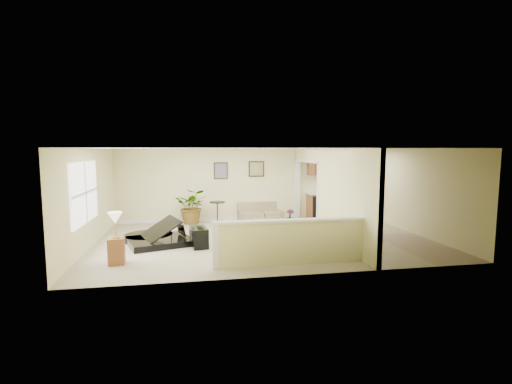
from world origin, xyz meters
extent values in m
plane|color=#B4A88C|center=(0.00, 0.00, 0.00)|extent=(9.00, 9.00, 0.00)
cube|color=beige|center=(0.00, 3.00, 1.25)|extent=(9.00, 0.04, 2.50)
cube|color=beige|center=(0.00, -3.00, 1.25)|extent=(9.00, 0.04, 2.50)
cube|color=beige|center=(-4.50, 0.00, 1.25)|extent=(0.04, 6.00, 2.50)
cube|color=beige|center=(4.50, 0.00, 1.25)|extent=(0.04, 6.00, 2.50)
cube|color=white|center=(0.00, 0.00, 2.50)|extent=(9.00, 6.00, 0.04)
cube|color=gray|center=(3.15, 0.00, 0.00)|extent=(2.70, 6.00, 0.01)
cube|color=beige|center=(1.80, -1.20, 1.25)|extent=(0.12, 3.60, 2.50)
cube|color=beige|center=(1.80, 1.77, 2.30)|extent=(0.12, 2.35, 0.40)
cube|color=beige|center=(0.15, -2.30, 0.47)|extent=(3.30, 0.12, 0.95)
cube|color=white|center=(0.15, -2.30, 0.96)|extent=(3.40, 0.22, 0.05)
cube|color=white|center=(-1.50, -2.30, 0.50)|extent=(0.14, 0.14, 1.00)
cube|color=white|center=(-4.49, -0.50, 1.45)|extent=(0.05, 2.15, 1.45)
cube|color=#372314|center=(-0.95, 2.98, 1.75)|extent=(0.48, 0.03, 0.58)
cube|color=#8A576D|center=(-0.95, 2.96, 1.75)|extent=(0.40, 0.01, 0.50)
cube|color=#372314|center=(0.30, 2.98, 1.80)|extent=(0.55, 0.03, 0.55)
cube|color=silver|center=(0.30, 2.96, 1.80)|extent=(0.46, 0.01, 0.46)
cube|color=brown|center=(3.30, 2.70, 0.45)|extent=(2.30, 0.60, 0.90)
cube|color=silver|center=(3.30, 2.70, 0.92)|extent=(2.36, 0.65, 0.04)
cube|color=black|center=(2.50, 2.69, 0.43)|extent=(0.60, 0.60, 0.84)
cube|color=brown|center=(3.30, 2.82, 1.95)|extent=(2.30, 0.35, 0.75)
cube|color=black|center=(-2.82, -0.03, 0.82)|extent=(1.88, 1.74, 0.32)
cylinder|color=black|center=(-2.98, 0.56, 0.82)|extent=(1.32, 1.32, 0.32)
cube|color=silver|center=(-1.91, -0.03, 0.77)|extent=(0.55, 1.08, 0.02)
cube|color=black|center=(-2.93, 0.08, 1.10)|extent=(1.53, 1.54, 0.72)
cube|color=black|center=(-1.81, -0.45, 0.25)|extent=(0.49, 0.80, 0.50)
cube|color=tan|center=(0.40, 2.64, 0.20)|extent=(1.58, 1.09, 0.41)
cube|color=tan|center=(0.40, 2.95, 0.62)|extent=(1.46, 0.48, 0.43)
cube|color=tan|center=(-0.24, 2.64, 0.48)|extent=(0.33, 0.84, 0.15)
cube|color=tan|center=(1.04, 2.64, 0.48)|extent=(0.33, 0.84, 0.15)
cylinder|color=black|center=(-1.12, 2.43, 0.02)|extent=(0.37, 0.37, 0.03)
cylinder|color=black|center=(-1.12, 2.43, 0.37)|extent=(0.04, 0.04, 0.72)
cylinder|color=black|center=(-1.12, 2.43, 0.73)|extent=(0.52, 0.52, 0.03)
cylinder|color=black|center=(-1.94, 2.63, 0.12)|extent=(0.34, 0.34, 0.24)
imported|color=#245419|center=(-1.94, 2.63, 0.59)|extent=(1.21, 1.10, 1.18)
cylinder|color=black|center=(1.27, 1.99, 0.09)|extent=(0.25, 0.25, 0.18)
imported|color=#245419|center=(1.27, 1.99, 0.25)|extent=(0.32, 0.32, 0.49)
cube|color=brown|center=(-3.60, -1.61, 0.29)|extent=(0.36, 0.36, 0.57)
cylinder|color=gold|center=(-3.60, -1.61, 0.58)|extent=(0.15, 0.15, 0.02)
cylinder|color=gold|center=(-3.60, -1.61, 0.77)|extent=(0.03, 0.03, 0.38)
cone|color=#FFF8D0|center=(-3.60, -1.61, 1.01)|extent=(0.31, 0.31, 0.25)
camera|label=1|loc=(-1.98, -9.83, 2.46)|focal=26.00mm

